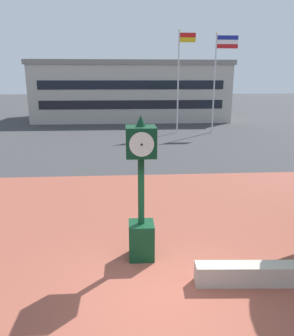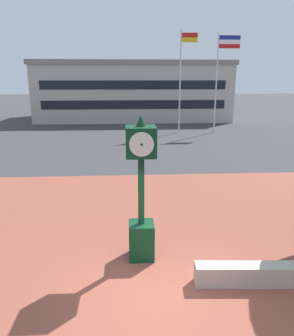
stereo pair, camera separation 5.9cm
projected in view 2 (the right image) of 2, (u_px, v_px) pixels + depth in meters
ground_plane at (158, 295)px, 7.24m from camera, size 200.00×200.00×0.00m
plaza_brick_paving at (149, 238)px, 9.82m from camera, size 44.00×13.36×0.01m
planter_wall at (264, 275)px, 7.55m from camera, size 3.22×0.60×0.50m
street_clock at (141, 192)px, 8.30m from camera, size 0.73×0.85×3.77m
flagpole_primary at (182, 76)px, 27.78m from camera, size 1.45×0.14×8.55m
flagpole_secondary at (220, 73)px, 27.91m from camera, size 1.91×0.14×8.37m
civic_building at (133, 91)px, 39.11m from camera, size 21.70×10.96×6.50m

